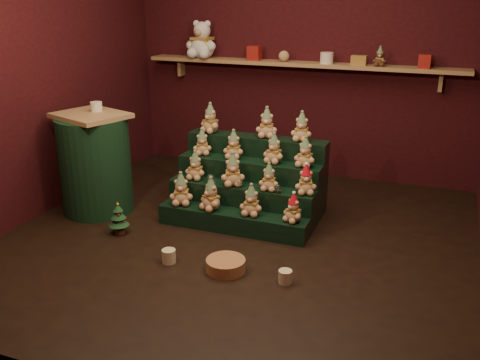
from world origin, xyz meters
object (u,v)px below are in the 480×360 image
at_px(mini_christmas_tree, 119,218).
at_px(wicker_basket, 226,265).
at_px(riser_tier_front, 232,221).
at_px(mug_right, 285,277).
at_px(snow_globe_b, 239,184).
at_px(white_bear, 202,34).
at_px(side_table, 95,163).
at_px(brown_bear, 380,57).
at_px(snow_globe_c, 278,189).
at_px(mug_left, 169,256).
at_px(snow_globe_a, 211,179).

xyz_separation_m(mini_christmas_tree, wicker_basket, (1.15, -0.28, -0.10)).
xyz_separation_m(riser_tier_front, mug_right, (0.72, -0.72, -0.04)).
relative_size(snow_globe_b, white_bear, 0.15).
bearing_deg(mug_right, side_table, 161.97).
height_order(riser_tier_front, brown_bear, brown_bear).
bearing_deg(snow_globe_b, white_bear, 124.49).
height_order(snow_globe_b, white_bear, white_bear).
xyz_separation_m(side_table, mini_christmas_tree, (0.50, -0.40, -0.33)).
distance_m(side_table, mini_christmas_tree, 0.72).
height_order(snow_globe_b, snow_globe_c, snow_globe_c).
distance_m(riser_tier_front, mini_christmas_tree, 1.02).
bearing_deg(riser_tier_front, mini_christmas_tree, -155.07).
height_order(snow_globe_b, wicker_basket, snow_globe_b).
xyz_separation_m(mini_christmas_tree, mug_left, (0.68, -0.32, -0.10)).
relative_size(snow_globe_a, white_bear, 0.17).
bearing_deg(white_bear, mug_left, -67.20).
bearing_deg(mini_christmas_tree, white_bear, 93.48).
bearing_deg(brown_bear, mini_christmas_tree, -136.70).
distance_m(riser_tier_front, mug_right, 1.02).
bearing_deg(snow_globe_b, side_table, -172.49).
height_order(side_table, brown_bear, brown_bear).
height_order(mini_christmas_tree, white_bear, white_bear).
bearing_deg(white_bear, snow_globe_a, -58.74).
bearing_deg(white_bear, snow_globe_c, -42.51).
relative_size(mug_right, white_bear, 0.19).
height_order(snow_globe_c, mini_christmas_tree, snow_globe_c).
distance_m(snow_globe_a, wicker_basket, 1.07).
xyz_separation_m(side_table, white_bear, (0.37, 1.72, 1.10)).
relative_size(snow_globe_a, brown_bear, 0.47).
bearing_deg(mug_left, mini_christmas_tree, 154.35).
height_order(riser_tier_front, mug_left, riser_tier_front).
bearing_deg(snow_globe_a, brown_bear, 50.46).
bearing_deg(mini_christmas_tree, brown_bear, 48.06).
bearing_deg(wicker_basket, mini_christmas_tree, 166.18).
bearing_deg(white_bear, mug_right, -49.22).
xyz_separation_m(mini_christmas_tree, mug_right, (1.64, -0.29, -0.10)).
bearing_deg(snow_globe_c, side_table, -174.04).
height_order(mug_right, brown_bear, brown_bear).
bearing_deg(mug_right, snow_globe_b, 129.01).
xyz_separation_m(snow_globe_a, white_bear, (-0.77, 1.53, 1.18)).
relative_size(mini_christmas_tree, brown_bear, 1.57).
relative_size(side_table, mini_christmas_tree, 3.16).
bearing_deg(snow_globe_c, snow_globe_a, 180.00).
xyz_separation_m(mug_left, mug_right, (0.96, 0.03, -0.00)).
bearing_deg(brown_bear, snow_globe_a, -134.31).
distance_m(riser_tier_front, white_bear, 2.49).
height_order(snow_globe_c, white_bear, white_bear).
bearing_deg(riser_tier_front, snow_globe_b, 89.77).
distance_m(snow_globe_c, mini_christmas_tree, 1.45).
distance_m(mini_christmas_tree, mug_left, 0.76).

